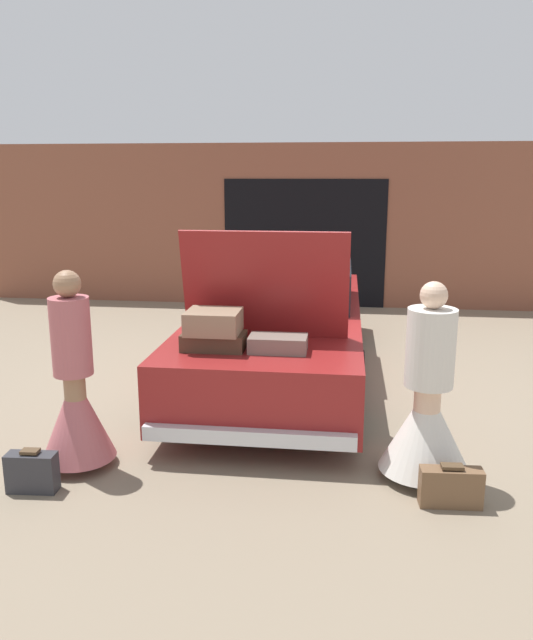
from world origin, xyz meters
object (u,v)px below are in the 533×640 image
Objects in this scene: person_left at (76,399)px; car at (281,326)px; person_right at (427,412)px; suitcase_beside_right_person at (451,487)px; suitcase_beside_left_person at (32,472)px.

car is at bearing 161.86° from person_left.
suitcase_beside_right_person is at bearing -146.89° from person_right.
person_right is at bearing 11.41° from suitcase_beside_left_person.
suitcase_beside_left_person is 0.85× the size of suitcase_beside_right_person.
person_right reaches higher than suitcase_beside_left_person.
suitcase_beside_right_person is at bearing 94.33° from person_left.
person_left is (-1.35, -2.57, -0.01)m from car.
car is at bearing 43.61° from person_right.
car is 2.90m from person_left.
suitcase_beside_right_person is (1.50, -2.83, -0.43)m from car.
suitcase_beside_left_person is (-0.17, -0.44, -0.42)m from person_left.
person_left is 2.90m from suitcase_beside_right_person.
person_right is 4.12× the size of suitcase_beside_left_person.
car reaches higher than person_right.
car is 13.26× the size of suitcase_beside_left_person.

